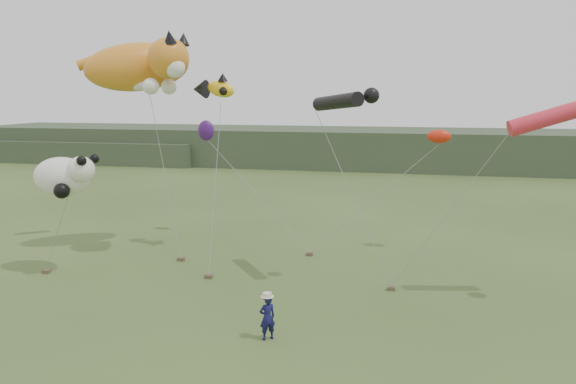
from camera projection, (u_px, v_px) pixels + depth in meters
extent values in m
plane|color=#385123|center=(229.00, 322.00, 19.37)|extent=(120.00, 120.00, 0.00)
cube|color=#2D3D28|center=(359.00, 147.00, 62.27)|extent=(90.00, 12.00, 4.00)
cube|color=#2D3D28|center=(101.00, 151.00, 66.05)|extent=(25.00, 8.00, 2.50)
imported|color=#121243|center=(267.00, 318.00, 17.91)|extent=(0.64, 0.61, 1.47)
cube|color=brown|center=(181.00, 259.00, 26.55)|extent=(0.31, 0.24, 0.16)
cube|color=brown|center=(209.00, 276.00, 24.03)|extent=(0.31, 0.24, 0.16)
cube|color=brown|center=(391.00, 288.00, 22.56)|extent=(0.31, 0.24, 0.16)
cube|color=brown|center=(46.00, 271.00, 24.71)|extent=(0.31, 0.24, 0.16)
cube|color=brown|center=(309.00, 254.00, 27.40)|extent=(0.31, 0.24, 0.16)
ellipsoid|color=orange|center=(138.00, 67.00, 27.31)|extent=(5.62, 5.07, 2.82)
sphere|color=orange|center=(169.00, 58.00, 25.78)|extent=(1.91, 1.91, 1.91)
cone|color=black|center=(169.00, 37.00, 25.05)|extent=(0.59, 0.72, 0.72)
cone|color=black|center=(183.00, 39.00, 26.02)|extent=(0.59, 0.69, 0.68)
sphere|color=white|center=(175.00, 67.00, 25.45)|extent=(0.95, 0.95, 0.95)
ellipsoid|color=white|center=(139.00, 85.00, 27.11)|extent=(1.87, 0.93, 0.58)
sphere|color=white|center=(151.00, 86.00, 25.52)|extent=(0.74, 0.74, 0.74)
sphere|color=white|center=(169.00, 87.00, 26.90)|extent=(0.74, 0.74, 0.74)
cylinder|color=orange|center=(96.00, 60.00, 28.66)|extent=(1.97, 1.45, 1.15)
ellipsoid|color=yellow|center=(221.00, 89.00, 27.04)|extent=(1.62, 0.81, 1.04)
cone|color=black|center=(200.00, 89.00, 27.60)|extent=(0.83, 1.00, 0.91)
cone|color=black|center=(223.00, 77.00, 26.93)|extent=(0.51, 0.51, 0.41)
cone|color=black|center=(223.00, 91.00, 26.51)|extent=(0.54, 0.57, 0.41)
cone|color=black|center=(230.00, 91.00, 27.48)|extent=(0.54, 0.57, 0.41)
cylinder|color=black|center=(337.00, 102.00, 22.73)|extent=(2.42, 2.85, 0.82)
sphere|color=black|center=(371.00, 96.00, 21.90)|extent=(0.63, 0.63, 0.63)
cylinder|color=red|center=(555.00, 116.00, 20.38)|extent=(3.43, 1.13, 1.57)
ellipsoid|color=white|center=(62.00, 177.00, 24.30)|extent=(2.57, 1.72, 1.72)
sphere|color=white|center=(81.00, 170.00, 23.71)|extent=(1.14, 1.14, 1.14)
sphere|color=black|center=(81.00, 161.00, 23.21)|extent=(0.42, 0.42, 0.42)
sphere|color=black|center=(94.00, 159.00, 23.97)|extent=(0.42, 0.42, 0.42)
sphere|color=black|center=(62.00, 191.00, 23.54)|extent=(0.67, 0.67, 0.67)
sphere|color=black|center=(51.00, 184.00, 24.80)|extent=(0.67, 0.67, 0.67)
ellipsoid|color=red|center=(439.00, 136.00, 27.36)|extent=(1.15, 0.67, 0.67)
ellipsoid|color=#401566|center=(206.00, 131.00, 30.97)|extent=(0.93, 0.62, 1.13)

